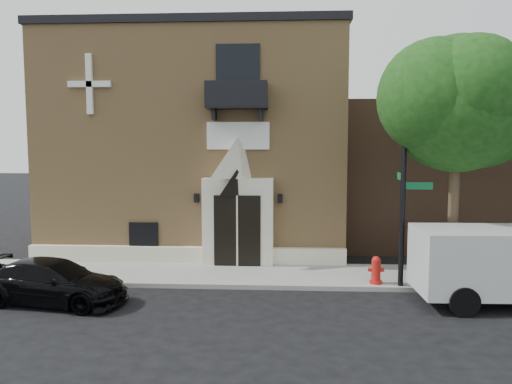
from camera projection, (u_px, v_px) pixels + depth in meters
The scene contains 10 objects.
ground at pixel (262, 290), 15.77m from camera, with size 120.00×120.00×0.00m, color black.
sidewalk at pixel (292, 276), 17.19m from camera, with size 42.00×3.00×0.15m, color gray.
church at pixel (206, 143), 23.39m from camera, with size 12.20×11.01×9.30m.
street_tree_left at pixel (459, 102), 15.20m from camera, with size 4.97×4.38×7.77m.
black_sedan at pixel (53, 282), 14.41m from camera, with size 1.78×4.37×1.27m, color black.
street_sign at pixel (404, 188), 15.45m from camera, with size 0.98×0.98×6.13m.
fire_hydrant at pixel (376, 270), 15.94m from camera, with size 0.50×0.40×0.88m.
dumpster at pixel (462, 266), 15.71m from camera, with size 1.94×1.24×1.20m.
planter at pixel (245, 255), 18.42m from camera, with size 0.67×0.58×0.74m, color #4C5D2B.
pedestrian_near at pixel (479, 251), 17.20m from camera, with size 0.56×0.37×1.55m, color black.
Camera 1 is at (0.70, -15.37, 4.62)m, focal length 35.00 mm.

